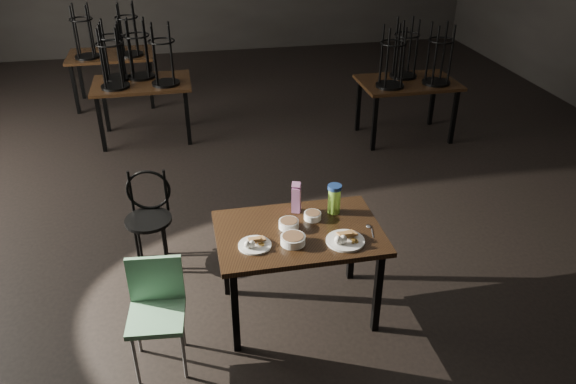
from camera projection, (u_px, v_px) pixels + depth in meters
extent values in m
plane|color=black|center=(262.00, 207.00, 5.81)|extent=(12.00, 12.00, 0.00)
cube|color=black|center=(299.00, 233.00, 4.07)|extent=(1.20, 0.80, 0.04)
cube|color=black|center=(235.00, 311.00, 3.89)|extent=(0.05, 0.05, 0.71)
cube|color=black|center=(378.00, 292.00, 4.07)|extent=(0.05, 0.05, 0.71)
cube|color=black|center=(226.00, 258.00, 4.44)|extent=(0.05, 0.05, 0.71)
cube|color=black|center=(352.00, 243.00, 4.62)|extent=(0.05, 0.05, 0.71)
cylinder|color=white|center=(255.00, 245.00, 3.89)|extent=(0.23, 0.23, 0.01)
cube|color=#A26A39|center=(255.00, 236.00, 3.90)|extent=(0.08, 0.08, 0.04)
cube|color=#A26A39|center=(258.00, 236.00, 3.90)|extent=(0.10, 0.10, 0.03)
ellipsoid|color=white|center=(247.00, 245.00, 3.84)|extent=(0.04, 0.04, 0.06)
ellipsoid|color=white|center=(252.00, 244.00, 3.84)|extent=(0.04, 0.04, 0.06)
cylinder|color=white|center=(345.00, 241.00, 3.94)|extent=(0.27, 0.27, 0.02)
cube|color=#A26A39|center=(345.00, 230.00, 3.94)|extent=(0.10, 0.10, 0.05)
cube|color=#A26A39|center=(349.00, 230.00, 3.95)|extent=(0.11, 0.11, 0.03)
ellipsoid|color=white|center=(338.00, 240.00, 3.87)|extent=(0.05, 0.05, 0.07)
ellipsoid|color=white|center=(343.00, 239.00, 3.88)|extent=(0.05, 0.05, 0.07)
cylinder|color=white|center=(289.00, 224.00, 4.08)|extent=(0.15, 0.15, 0.06)
cylinder|color=brown|center=(289.00, 222.00, 4.07)|extent=(0.12, 0.12, 0.01)
cylinder|color=white|center=(313.00, 216.00, 4.19)|extent=(0.13, 0.13, 0.05)
cylinder|color=brown|center=(313.00, 214.00, 4.18)|extent=(0.11, 0.11, 0.01)
cylinder|color=white|center=(293.00, 240.00, 3.91)|extent=(0.17, 0.17, 0.06)
cylinder|color=brown|center=(293.00, 237.00, 3.90)|extent=(0.15, 0.15, 0.01)
cube|color=#921A7C|center=(296.00, 200.00, 4.24)|extent=(0.08, 0.08, 0.21)
cube|color=#921A7C|center=(296.00, 185.00, 4.18)|extent=(0.08, 0.08, 0.06)
cylinder|color=#A0EF46|center=(334.00, 201.00, 4.23)|extent=(0.12, 0.12, 0.20)
cylinder|color=navy|center=(335.00, 187.00, 4.18)|extent=(0.13, 0.13, 0.03)
ellipsoid|color=silver|center=(368.00, 226.00, 4.10)|extent=(0.05, 0.06, 0.01)
cube|color=silver|center=(372.00, 233.00, 4.03)|extent=(0.03, 0.11, 0.00)
cylinder|color=black|center=(148.00, 220.00, 4.75)|extent=(0.40, 0.40, 0.03)
torus|color=black|center=(148.00, 190.00, 4.80)|extent=(0.38, 0.07, 0.38)
cylinder|color=black|center=(164.00, 233.00, 4.98)|extent=(0.03, 0.03, 0.44)
cylinder|color=black|center=(139.00, 236.00, 4.94)|extent=(0.03, 0.03, 0.44)
cylinder|color=black|center=(138.00, 251.00, 4.75)|extent=(0.03, 0.03, 0.44)
cylinder|color=black|center=(165.00, 248.00, 4.79)|extent=(0.03, 0.03, 0.44)
cube|color=#68A279|center=(156.00, 317.00, 3.73)|extent=(0.40, 0.40, 0.04)
cube|color=#68A279|center=(155.00, 279.00, 3.78)|extent=(0.37, 0.06, 0.35)
cylinder|color=slate|center=(136.00, 361.00, 3.68)|extent=(0.02, 0.02, 0.43)
cylinder|color=slate|center=(184.00, 354.00, 3.73)|extent=(0.02, 0.02, 0.43)
cylinder|color=slate|center=(137.00, 328.00, 3.95)|extent=(0.02, 0.02, 0.43)
cylinder|color=slate|center=(182.00, 322.00, 4.00)|extent=(0.02, 0.02, 0.43)
cube|color=black|center=(142.00, 83.00, 6.97)|extent=(1.20, 0.80, 0.04)
cube|color=black|center=(101.00, 124.00, 6.80)|extent=(0.05, 0.05, 0.71)
cube|color=black|center=(188.00, 118.00, 6.97)|extent=(0.05, 0.05, 0.71)
cube|color=black|center=(105.00, 106.00, 7.34)|extent=(0.05, 0.05, 0.71)
cube|color=black|center=(185.00, 100.00, 7.52)|extent=(0.05, 0.05, 0.71)
cylinder|color=black|center=(115.00, 86.00, 6.78)|extent=(0.34, 0.34, 0.03)
torus|color=black|center=(109.00, 45.00, 6.53)|extent=(0.32, 0.32, 0.02)
cylinder|color=black|center=(120.00, 54.00, 6.70)|extent=(0.03, 0.03, 0.70)
cylinder|color=black|center=(103.00, 55.00, 6.66)|extent=(0.03, 0.03, 0.70)
cylinder|color=black|center=(101.00, 59.00, 6.49)|extent=(0.03, 0.03, 0.70)
cylinder|color=black|center=(119.00, 58.00, 6.53)|extent=(0.03, 0.03, 0.70)
cylinder|color=black|center=(166.00, 83.00, 6.88)|extent=(0.34, 0.34, 0.03)
torus|color=black|center=(161.00, 42.00, 6.63)|extent=(0.32, 0.32, 0.02)
cylinder|color=black|center=(171.00, 51.00, 6.80)|extent=(0.03, 0.03, 0.70)
cylinder|color=black|center=(154.00, 52.00, 6.77)|extent=(0.03, 0.03, 0.70)
cylinder|color=black|center=(154.00, 56.00, 6.60)|extent=(0.03, 0.03, 0.70)
cylinder|color=black|center=(171.00, 55.00, 6.63)|extent=(0.03, 0.03, 0.70)
cylinder|color=black|center=(142.00, 76.00, 7.11)|extent=(0.34, 0.34, 0.03)
torus|color=black|center=(136.00, 37.00, 6.86)|extent=(0.32, 0.32, 0.02)
cylinder|color=black|center=(146.00, 45.00, 7.03)|extent=(0.03, 0.03, 0.70)
cylinder|color=black|center=(130.00, 46.00, 7.00)|extent=(0.03, 0.03, 0.70)
cylinder|color=black|center=(129.00, 50.00, 6.83)|extent=(0.03, 0.03, 0.70)
cylinder|color=black|center=(146.00, 49.00, 6.86)|extent=(0.03, 0.03, 0.70)
cylinder|color=black|center=(117.00, 78.00, 7.06)|extent=(0.34, 0.34, 0.03)
torus|color=black|center=(111.00, 38.00, 6.81)|extent=(0.32, 0.32, 0.02)
cylinder|color=black|center=(121.00, 46.00, 6.98)|extent=(0.03, 0.03, 0.70)
cylinder|color=black|center=(105.00, 47.00, 6.94)|extent=(0.03, 0.03, 0.70)
cylinder|color=black|center=(104.00, 52.00, 6.78)|extent=(0.03, 0.03, 0.70)
cylinder|color=black|center=(121.00, 51.00, 6.81)|extent=(0.03, 0.03, 0.70)
cube|color=black|center=(408.00, 83.00, 7.00)|extent=(1.20, 0.80, 0.04)
cube|color=black|center=(374.00, 123.00, 6.82)|extent=(0.05, 0.05, 0.71)
cube|color=black|center=(454.00, 117.00, 7.00)|extent=(0.05, 0.05, 0.71)
cube|color=black|center=(358.00, 105.00, 7.37)|extent=(0.05, 0.05, 0.71)
cube|color=black|center=(432.00, 99.00, 7.55)|extent=(0.05, 0.05, 0.71)
cylinder|color=black|center=(390.00, 85.00, 6.81)|extent=(0.34, 0.34, 0.03)
torus|color=black|center=(394.00, 44.00, 6.56)|extent=(0.32, 0.32, 0.02)
cylinder|color=black|center=(397.00, 53.00, 6.73)|extent=(0.03, 0.03, 0.70)
cylinder|color=black|center=(382.00, 54.00, 6.69)|extent=(0.03, 0.03, 0.70)
cylinder|color=black|center=(387.00, 58.00, 6.52)|extent=(0.03, 0.03, 0.70)
cylinder|color=black|center=(404.00, 57.00, 6.56)|extent=(0.03, 0.03, 0.70)
cylinder|color=black|center=(436.00, 82.00, 6.91)|extent=(0.34, 0.34, 0.03)
torus|color=black|center=(441.00, 42.00, 6.66)|extent=(0.32, 0.32, 0.02)
cylinder|color=black|center=(444.00, 50.00, 6.83)|extent=(0.03, 0.03, 0.70)
cylinder|color=black|center=(429.00, 51.00, 6.80)|extent=(0.03, 0.03, 0.70)
cylinder|color=black|center=(436.00, 56.00, 6.63)|extent=(0.03, 0.03, 0.70)
cylinder|color=black|center=(451.00, 55.00, 6.66)|extent=(0.03, 0.03, 0.70)
cylinder|color=black|center=(403.00, 75.00, 7.14)|extent=(0.34, 0.34, 0.03)
torus|color=black|center=(407.00, 36.00, 6.89)|extent=(0.32, 0.32, 0.02)
cylinder|color=black|center=(410.00, 44.00, 7.06)|extent=(0.03, 0.03, 0.70)
cylinder|color=black|center=(395.00, 45.00, 7.02)|extent=(0.03, 0.03, 0.70)
cylinder|color=black|center=(401.00, 49.00, 6.86)|extent=(0.03, 0.03, 0.70)
cylinder|color=black|center=(417.00, 49.00, 6.89)|extent=(0.03, 0.03, 0.70)
cube|color=black|center=(111.00, 55.00, 8.07)|extent=(1.20, 0.80, 0.04)
cube|color=black|center=(75.00, 90.00, 7.89)|extent=(0.05, 0.05, 0.71)
cube|color=black|center=(150.00, 85.00, 8.07)|extent=(0.05, 0.05, 0.71)
cube|color=black|center=(80.00, 76.00, 8.44)|extent=(0.05, 0.05, 0.71)
cube|color=black|center=(151.00, 71.00, 8.62)|extent=(0.05, 0.05, 0.71)
cylinder|color=black|center=(87.00, 57.00, 7.87)|extent=(0.34, 0.34, 0.03)
torus|color=black|center=(81.00, 20.00, 7.63)|extent=(0.32, 0.32, 0.02)
cylinder|color=black|center=(91.00, 28.00, 7.80)|extent=(0.03, 0.03, 0.70)
cylinder|color=black|center=(76.00, 29.00, 7.76)|extent=(0.03, 0.03, 0.70)
cylinder|color=black|center=(74.00, 32.00, 7.59)|extent=(0.03, 0.03, 0.70)
cylinder|color=black|center=(89.00, 32.00, 7.63)|extent=(0.03, 0.03, 0.70)
cylinder|color=black|center=(131.00, 54.00, 7.98)|extent=(0.34, 0.34, 0.03)
torus|color=black|center=(126.00, 18.00, 7.73)|extent=(0.32, 0.32, 0.02)
cylinder|color=black|center=(135.00, 26.00, 7.90)|extent=(0.03, 0.03, 0.70)
cylinder|color=black|center=(121.00, 27.00, 7.87)|extent=(0.03, 0.03, 0.70)
cylinder|color=black|center=(120.00, 30.00, 7.70)|extent=(0.03, 0.03, 0.70)
cylinder|color=black|center=(135.00, 30.00, 7.73)|extent=(0.03, 0.03, 0.70)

